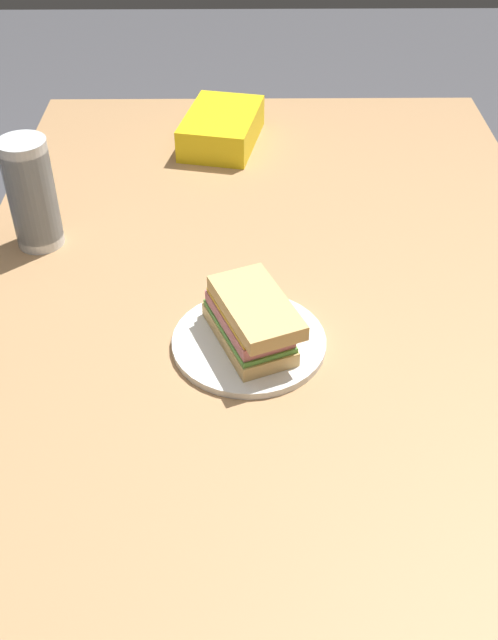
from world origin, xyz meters
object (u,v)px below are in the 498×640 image
at_px(paper_plate, 249,342).
at_px(chip_bag, 222,128).
at_px(dining_table, 273,364).
at_px(sandwich, 251,320).
at_px(plastic_cup_stack, 32,194).

bearing_deg(paper_plate, chip_bag, -175.54).
distance_m(dining_table, paper_plate, 0.10).
xyz_separation_m(paper_plate, sandwich, (0.00, 0.00, 0.05)).
bearing_deg(dining_table, chip_bag, -171.77).
distance_m(sandwich, chip_bag, 0.69).
bearing_deg(dining_table, paper_plate, -48.27).
xyz_separation_m(dining_table, sandwich, (0.04, -0.04, 0.13)).
height_order(dining_table, paper_plate, paper_plate).
bearing_deg(plastic_cup_stack, dining_table, 58.95).
height_order(sandwich, plastic_cup_stack, plastic_cup_stack).
height_order(paper_plate, sandwich, sandwich).
bearing_deg(chip_bag, sandwich, -163.10).
height_order(sandwich, chip_bag, sandwich).
bearing_deg(dining_table, plastic_cup_stack, -121.05).
relative_size(dining_table, paper_plate, 7.53).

